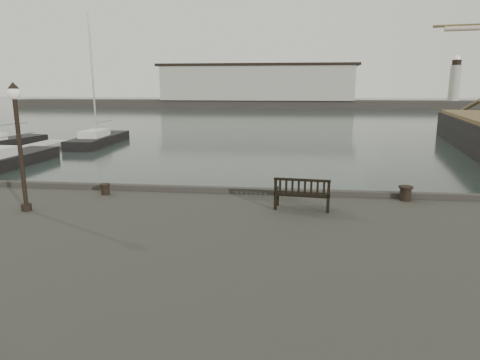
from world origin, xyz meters
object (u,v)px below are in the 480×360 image
object	(u,v)px
lamp_post	(18,130)
yacht_d	(99,142)
yacht_c	(4,164)
bollard_right	(405,193)
bench	(302,199)
bollard_left	(105,189)

from	to	relation	value
lamp_post	yacht_d	xyz separation A→B (m)	(-9.81, 25.92, -3.75)
yacht_c	yacht_d	xyz separation A→B (m)	(0.98, 12.02, -0.01)
bollard_right	bench	bearing A→B (deg)	-156.74
bench	bollard_right	world-z (taller)	bench
yacht_c	yacht_d	world-z (taller)	yacht_c
bollard_left	bollard_right	world-z (taller)	bollard_right
bench	yacht_c	distance (m)	22.96
bench	bollard_left	xyz separation A→B (m)	(-6.72, 1.03, -0.12)
bollard_left	bollard_right	distance (m)	10.11
bollard_right	yacht_d	distance (m)	31.71
yacht_d	yacht_c	bearing A→B (deg)	-97.44
bollard_left	yacht_c	xyz separation A→B (m)	(-12.30, 11.73, -1.50)
bollard_right	yacht_c	xyz separation A→B (m)	(-22.40, 11.30, -1.55)
bench	yacht_c	size ratio (longest dim) A/B	0.13
bench	lamp_post	xyz separation A→B (m)	(-8.23, -1.15, 2.12)
yacht_c	yacht_d	size ratio (longest dim) A/B	1.08
bollard_left	lamp_post	xyz separation A→B (m)	(-1.51, -2.18, 2.24)
bench	bollard_right	size ratio (longest dim) A/B	3.58
bench	lamp_post	world-z (taller)	lamp_post
bench	lamp_post	bearing A→B (deg)	-166.37
bollard_right	yacht_c	bearing A→B (deg)	153.23
lamp_post	yacht_c	distance (m)	17.99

